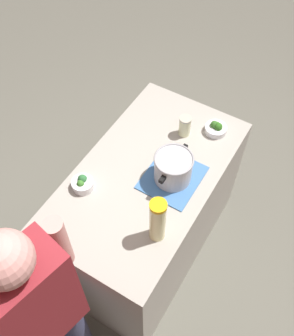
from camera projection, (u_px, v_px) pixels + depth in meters
name	position (u px, v px, depth m)	size (l,w,h in m)	color
ground_plane	(147.00, 242.00, 2.98)	(8.00, 8.00, 0.00)	#616054
counter_slab	(147.00, 212.00, 2.63)	(1.30, 0.73, 0.87)	#A29D92
dish_cloth	(172.00, 178.00, 2.26)	(0.34, 0.30, 0.01)	#4272AE
cooking_pot	(173.00, 168.00, 2.18)	(0.28, 0.21, 0.17)	#B7B7BC
lemonade_pitcher	(158.00, 220.00, 1.93)	(0.08, 0.08, 0.30)	beige
mason_jar	(185.00, 126.00, 2.40)	(0.07, 0.07, 0.13)	beige
broccoli_bowl_front	(216.00, 128.00, 2.44)	(0.13, 0.13, 0.08)	silver
broccoli_bowl_center	(83.00, 183.00, 2.20)	(0.12, 0.12, 0.08)	silver
person_cook	(44.00, 317.00, 1.79)	(0.50, 0.27, 1.62)	#404364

